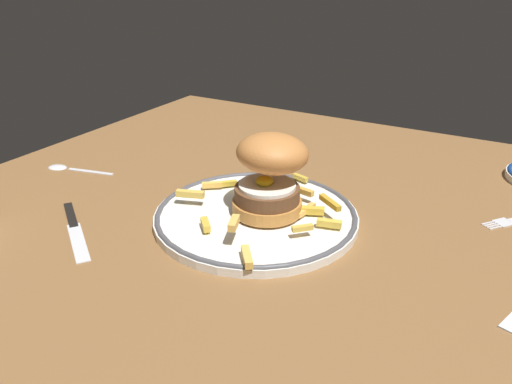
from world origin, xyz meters
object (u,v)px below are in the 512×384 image
dinner_plate (256,215)px  knife (74,225)px  spoon (64,167)px  burger (270,172)px

dinner_plate → knife: 26.30cm
spoon → dinner_plate: bearing=0.2°
burger → knife: size_ratio=0.85×
knife → spoon: 23.37cm
knife → spoon: spoon is taller
burger → knife: bearing=-145.7°
burger → spoon: bearing=-177.8°
dinner_plate → spoon: 40.33cm
burger → knife: (-23.42, -15.98, -7.26)cm
burger → knife: 29.27cm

